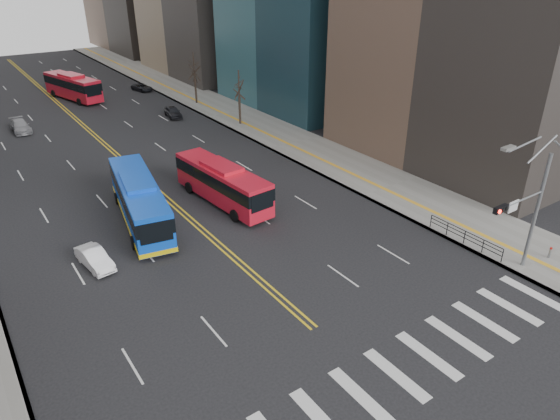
% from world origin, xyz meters
% --- Properties ---
extents(ground, '(220.00, 220.00, 0.00)m').
position_xyz_m(ground, '(0.00, 0.00, 0.00)').
color(ground, black).
extents(sidewalk_right, '(7.00, 130.00, 0.15)m').
position_xyz_m(sidewalk_right, '(17.50, 45.00, 0.07)').
color(sidewalk_right, gray).
rests_on(sidewalk_right, ground).
extents(crosswalk, '(26.70, 4.00, 0.01)m').
position_xyz_m(crosswalk, '(0.00, 0.00, 0.01)').
color(crosswalk, silver).
rests_on(crosswalk, ground).
extents(centerline, '(0.55, 100.00, 0.01)m').
position_xyz_m(centerline, '(0.00, 55.00, 0.01)').
color(centerline, gold).
rests_on(centerline, ground).
extents(signal_mast, '(5.37, 0.37, 9.39)m').
position_xyz_m(signal_mast, '(13.77, 2.00, 4.86)').
color(signal_mast, gray).
rests_on(signal_mast, ground).
extents(pedestrian_railing, '(0.06, 6.06, 1.02)m').
position_xyz_m(pedestrian_railing, '(14.30, 6.00, 0.82)').
color(pedestrian_railing, black).
rests_on(pedestrian_railing, sidewalk_right).
extents(street_trees, '(35.20, 47.20, 7.60)m').
position_xyz_m(street_trees, '(-7.18, 34.55, 4.87)').
color(street_trees, '#2E221C').
rests_on(street_trees, ground).
extents(blue_bus, '(4.83, 12.68, 3.60)m').
position_xyz_m(blue_bus, '(-3.20, 22.57, 1.89)').
color(blue_bus, blue).
rests_on(blue_bus, ground).
extents(red_bus_near, '(3.42, 10.94, 3.43)m').
position_xyz_m(red_bus_near, '(3.65, 21.94, 1.91)').
color(red_bus_near, red).
rests_on(red_bus_near, ground).
extents(red_bus_far, '(5.40, 11.77, 3.63)m').
position_xyz_m(red_bus_far, '(2.58, 64.34, 2.02)').
color(red_bus_far, red).
rests_on(red_bus_far, ground).
extents(car_white, '(1.80, 3.88, 1.23)m').
position_xyz_m(car_white, '(-8.08, 18.21, 0.62)').
color(car_white, white).
rests_on(car_white, ground).
extents(car_dark_mid, '(2.09, 4.10, 1.34)m').
position_xyz_m(car_dark_mid, '(10.57, 47.75, 0.67)').
color(car_dark_mid, black).
rests_on(car_dark_mid, ground).
extents(car_silver, '(1.95, 4.68, 1.35)m').
position_xyz_m(car_silver, '(-6.70, 52.33, 0.68)').
color(car_silver, gray).
rests_on(car_silver, ground).
extents(car_dark_far, '(2.63, 4.17, 1.07)m').
position_xyz_m(car_dark_far, '(12.50, 63.70, 0.54)').
color(car_dark_far, black).
rests_on(car_dark_far, ground).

